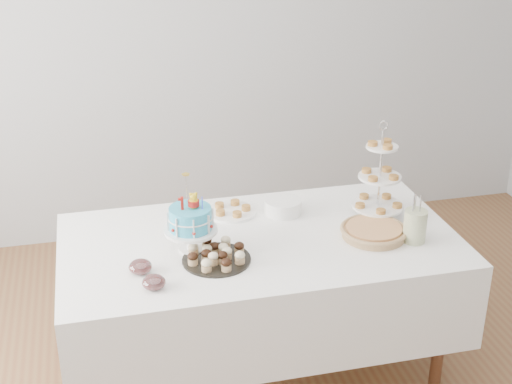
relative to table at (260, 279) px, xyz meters
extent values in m
cube|color=#ACAEB2|center=(0.00, 1.70, 0.81)|extent=(5.00, 0.04, 2.70)
cube|color=white|center=(0.00, 0.00, 0.00)|extent=(1.92, 1.02, 0.45)
cylinder|color=#512E1B|center=(0.82, -0.37, -0.21)|extent=(0.06, 0.06, 0.67)
cylinder|color=#512E1B|center=(-0.82, 0.37, -0.21)|extent=(0.06, 0.06, 0.67)
cylinder|color=#512E1B|center=(0.82, 0.37, -0.21)|extent=(0.06, 0.06, 0.67)
cylinder|color=#31ACD5|center=(-0.34, -0.04, 0.40)|extent=(0.20, 0.20, 0.11)
torus|color=white|center=(-0.34, -0.04, 0.40)|extent=(0.21, 0.21, 0.01)
cube|color=#B21A12|center=(-0.38, -0.05, 0.48)|extent=(0.02, 0.01, 0.06)
cylinder|color=blue|center=(-0.29, -0.07, 0.48)|extent=(0.01, 0.01, 0.06)
cylinder|color=silver|center=(-0.35, -0.02, 0.53)|extent=(0.00, 0.00, 0.15)
cylinder|color=yellow|center=(-0.35, -0.02, 0.61)|extent=(0.04, 0.04, 0.01)
cylinder|color=black|center=(-0.24, -0.16, 0.23)|extent=(0.32, 0.32, 0.01)
ellipsoid|color=black|center=(-0.31, -0.16, 0.28)|extent=(0.05, 0.05, 0.04)
ellipsoid|color=beige|center=(-0.18, -0.16, 0.28)|extent=(0.05, 0.05, 0.04)
cylinder|color=tan|center=(0.54, -0.11, 0.25)|extent=(0.31, 0.31, 0.04)
cylinder|color=#BF7E4A|center=(0.54, -0.11, 0.27)|extent=(0.27, 0.27, 0.02)
torus|color=tan|center=(0.54, -0.11, 0.27)|extent=(0.33, 0.33, 0.02)
cylinder|color=silver|center=(0.65, 0.10, 0.47)|extent=(0.01, 0.01, 0.48)
cylinder|color=white|center=(0.65, 0.10, 0.28)|extent=(0.27, 0.27, 0.01)
cylinder|color=white|center=(0.65, 0.10, 0.45)|extent=(0.22, 0.22, 0.01)
cylinder|color=white|center=(0.65, 0.10, 0.61)|extent=(0.16, 0.16, 0.01)
torus|color=silver|center=(0.65, 0.10, 0.72)|extent=(0.05, 0.01, 0.05)
cylinder|color=white|center=(0.19, 0.25, 0.26)|extent=(0.19, 0.19, 0.07)
cylinder|color=white|center=(-0.07, 0.31, 0.23)|extent=(0.26, 0.26, 0.01)
ellipsoid|color=silver|center=(-0.55, -0.33, 0.26)|extent=(0.10, 0.10, 0.06)
cylinder|color=#630908|center=(-0.55, -0.33, 0.25)|extent=(0.07, 0.07, 0.03)
ellipsoid|color=silver|center=(-0.59, -0.18, 0.26)|extent=(0.10, 0.10, 0.06)
cylinder|color=#630908|center=(-0.59, -0.18, 0.25)|extent=(0.07, 0.07, 0.03)
cylinder|color=beige|center=(0.72, -0.20, 0.31)|extent=(0.11, 0.11, 0.16)
cylinder|color=beige|center=(0.77, -0.19, 0.32)|extent=(0.01, 0.01, 0.09)
camera|label=1|loc=(-0.74, -2.97, 1.86)|focal=50.00mm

